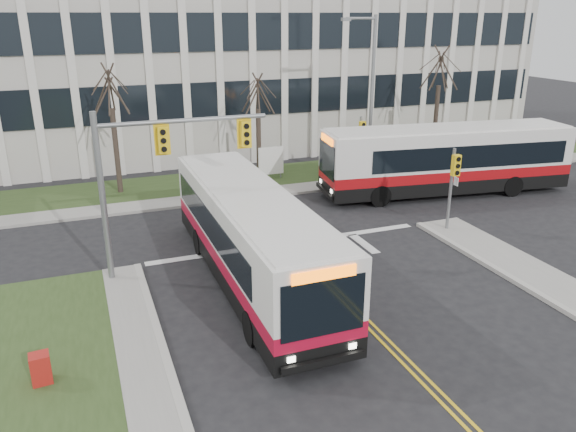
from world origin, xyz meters
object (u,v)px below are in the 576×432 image
(newspaper_box_red, at_px, (41,370))
(bus_cross, at_px, (446,161))
(directory_sign, at_px, (271,161))
(bus_main, at_px, (251,239))
(streetlight, at_px, (369,89))

(newspaper_box_red, bearing_deg, bus_cross, 23.15)
(directory_sign, bearing_deg, bus_main, -112.40)
(directory_sign, relative_size, bus_main, 0.16)
(bus_main, height_order, newspaper_box_red, bus_main)
(bus_main, bearing_deg, directory_sign, 67.65)
(bus_cross, distance_m, newspaper_box_red, 22.57)
(streetlight, bearing_deg, directory_sign, 166.77)
(newspaper_box_red, bearing_deg, streetlight, 35.71)
(directory_sign, xyz_separation_m, bus_main, (-5.01, -12.16, 0.50))
(directory_sign, distance_m, newspaper_box_red, 20.09)
(directory_sign, height_order, bus_main, bus_main)
(streetlight, distance_m, newspaper_box_red, 23.42)
(bus_cross, bearing_deg, newspaper_box_red, -54.74)
(streetlight, height_order, directory_sign, streetlight)
(streetlight, xyz_separation_m, newspaper_box_red, (-17.53, -14.80, -4.72))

